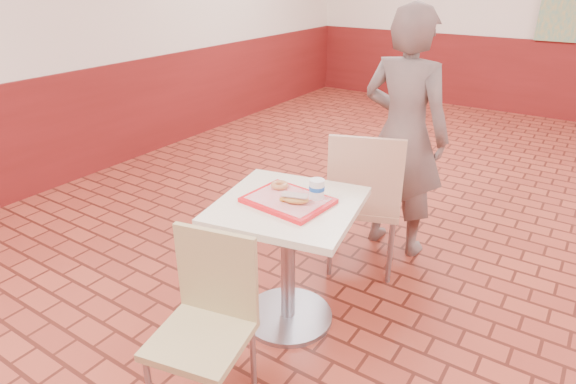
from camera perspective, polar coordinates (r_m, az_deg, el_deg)
The scene contains 9 objects.
wainscot_band at distance 2.68m, azimuth 27.00°, elevation -8.12°, with size 8.00×10.00×1.00m.
main_table at distance 2.60m, azimuth 0.00°, elevation -6.09°, with size 0.71×0.71×0.75m.
chair_main_front at distance 2.19m, azimuth -9.54°, elevation -14.29°, with size 0.46×0.46×0.84m.
chair_main_back at distance 3.07m, azimuth 9.06°, elevation -0.51°, with size 0.57×0.57×0.97m.
customer at distance 3.32m, azimuth 13.55°, elevation 6.59°, with size 0.61×0.40×1.68m, color #6C5953.
serving_tray at distance 2.48m, azimuth 0.00°, elevation -1.00°, with size 0.41×0.32×0.03m.
ring_donut at distance 2.58m, azimuth -1.00°, elevation 0.82°, with size 0.09×0.09×0.03m, color #C07846.
long_john_donut at distance 2.41m, azimuth 0.74°, elevation -0.82°, with size 0.16×0.11×0.05m.
paper_cup at distance 2.46m, azimuth 3.44°, elevation 0.40°, with size 0.08×0.08×0.10m.
Camera 1 is at (0.10, -2.32, 1.84)m, focal length 30.00 mm.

